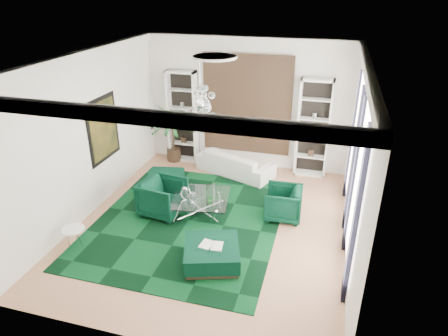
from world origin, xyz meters
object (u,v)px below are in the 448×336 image
(ottoman_side, at_px, (165,180))
(palm, at_px, (172,124))
(ottoman_front, at_px, (212,254))
(side_table, at_px, (75,238))
(coffee_table, at_px, (201,205))
(sofa, at_px, (235,163))
(armchair_right, at_px, (283,203))
(armchair_left, at_px, (163,197))

(ottoman_side, bearing_deg, palm, 104.60)
(ottoman_front, relative_size, side_table, 2.33)
(coffee_table, relative_size, palm, 0.55)
(sofa, relative_size, ottoman_front, 2.13)
(coffee_table, height_order, palm, palm)
(side_table, xyz_separation_m, palm, (0.31, 4.79, 0.97))
(sofa, relative_size, ottoman_side, 2.53)
(armchair_right, distance_m, ottoman_front, 2.39)
(sofa, height_order, armchair_right, armchair_right)
(ottoman_front, distance_m, palm, 5.34)
(armchair_right, relative_size, ottoman_side, 0.95)
(armchair_left, relative_size, armchair_right, 1.13)
(coffee_table, relative_size, ottoman_front, 1.23)
(coffee_table, bearing_deg, armchair_right, 10.54)
(armchair_left, bearing_deg, side_table, 151.97)
(armchair_left, bearing_deg, sofa, -15.93)
(armchair_right, xyz_separation_m, ottoman_front, (-1.12, -2.10, -0.18))
(coffee_table, xyz_separation_m, palm, (-1.83, 2.79, 0.96))
(armchair_right, relative_size, coffee_table, 0.65)
(armchair_left, bearing_deg, ottoman_front, -124.28)
(sofa, height_order, armchair_left, armchair_left)
(sofa, distance_m, ottoman_front, 4.17)
(sofa, bearing_deg, ottoman_front, 117.92)
(sofa, xyz_separation_m, armchair_left, (-1.13, -2.62, 0.11))
(sofa, xyz_separation_m, side_table, (-2.39, -4.39, -0.11))
(armchair_right, height_order, ottoman_side, armchair_right)
(armchair_right, bearing_deg, sofa, -143.19)
(armchair_right, bearing_deg, side_table, -62.82)
(ottoman_front, bearing_deg, palm, 120.24)
(coffee_table, height_order, side_table, coffee_table)
(armchair_right, distance_m, ottoman_side, 3.38)
(armchair_right, height_order, ottoman_front, armchair_right)
(ottoman_front, xyz_separation_m, palm, (-2.64, 4.53, 0.98))
(sofa, bearing_deg, side_table, 81.57)
(palm, bearing_deg, side_table, -93.74)
(sofa, distance_m, palm, 2.29)
(ottoman_side, xyz_separation_m, palm, (-0.46, 1.75, 0.99))
(armchair_right, distance_m, palm, 4.55)
(armchair_left, height_order, palm, palm)
(armchair_left, xyz_separation_m, side_table, (-1.26, -1.77, -0.22))
(ottoman_front, height_order, palm, palm)
(ottoman_side, relative_size, palm, 0.38)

